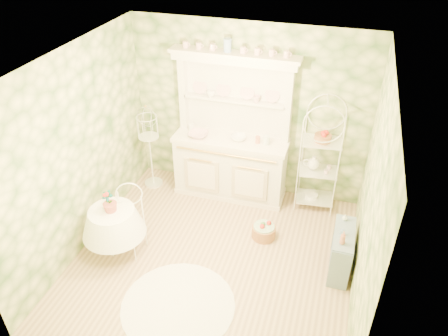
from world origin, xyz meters
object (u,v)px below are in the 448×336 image
(bakers_rack, at_px, (321,153))
(birdcage_stand, at_px, (150,145))
(kitchen_dresser, at_px, (231,130))
(cafe_chair, at_px, (127,227))
(round_table, at_px, (115,233))
(floor_basket, at_px, (264,231))
(side_shelf, at_px, (341,252))

(bakers_rack, relative_size, birdcage_stand, 1.27)
(kitchen_dresser, distance_m, cafe_chair, 2.07)
(bakers_rack, distance_m, cafe_chair, 2.93)
(cafe_chair, xyz_separation_m, birdcage_stand, (-0.36, 1.56, 0.33))
(round_table, distance_m, cafe_chair, 0.19)
(round_table, distance_m, floor_basket, 2.06)
(cafe_chair, bearing_deg, bakers_rack, 13.22)
(side_shelf, xyz_separation_m, round_table, (-2.92, -0.55, 0.04))
(kitchen_dresser, xyz_separation_m, cafe_chair, (-0.94, -1.70, -0.73))
(side_shelf, relative_size, cafe_chair, 0.82)
(side_shelf, bearing_deg, kitchen_dresser, 147.81)
(birdcage_stand, bearing_deg, floor_basket, -20.06)
(floor_basket, bearing_deg, side_shelf, -16.54)
(kitchen_dresser, bearing_deg, round_table, -121.87)
(round_table, bearing_deg, side_shelf, 10.68)
(kitchen_dresser, xyz_separation_m, floor_basket, (0.75, -0.89, -1.04))
(round_table, height_order, floor_basket, round_table)
(bakers_rack, bearing_deg, round_table, -149.56)
(kitchen_dresser, bearing_deg, side_shelf, -33.60)
(kitchen_dresser, height_order, round_table, kitchen_dresser)
(birdcage_stand, bearing_deg, round_table, -82.81)
(cafe_chair, xyz_separation_m, floor_basket, (1.69, 0.81, -0.31))
(birdcage_stand, bearing_deg, bakers_rack, 4.11)
(kitchen_dresser, distance_m, floor_basket, 1.56)
(round_table, relative_size, floor_basket, 2.01)
(floor_basket, bearing_deg, cafe_chair, -154.55)
(round_table, height_order, birdcage_stand, birdcage_stand)
(round_table, bearing_deg, cafe_chair, 22.12)
(kitchen_dresser, relative_size, bakers_rack, 1.20)
(birdcage_stand, relative_size, floor_basket, 4.46)
(kitchen_dresser, bearing_deg, birdcage_stand, -173.68)
(bakers_rack, xyz_separation_m, cafe_chair, (-2.29, -1.75, -0.54))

